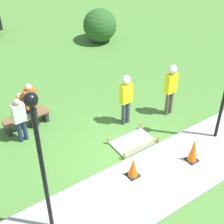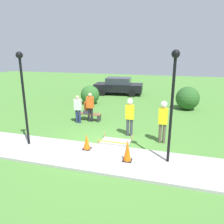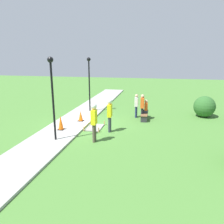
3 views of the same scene
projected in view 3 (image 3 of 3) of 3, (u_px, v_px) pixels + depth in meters
ground_plane at (89, 125)px, 13.52m from camera, size 60.00×60.00×0.00m
sidewalk at (71, 123)px, 13.73m from camera, size 28.00×2.25×0.10m
wet_concrete_patch at (95, 127)px, 12.90m from camera, size 1.39×0.92×0.27m
traffic_cone_near_patch at (81, 116)px, 13.91m from camera, size 0.34×0.34×0.64m
traffic_cone_far_patch at (61, 123)px, 12.24m from camera, size 0.34×0.34×0.81m
park_bench at (145, 115)px, 14.62m from camera, size 1.56×0.44×0.44m
person_seated_on_bench at (146, 108)px, 14.55m from camera, size 0.36×0.44×0.89m
worker_supervisor at (110, 112)px, 12.01m from camera, size 0.40×0.27×1.89m
worker_assistant at (94, 118)px, 10.57m from camera, size 0.40×0.28×1.96m
bystander_in_orange_shirt at (142, 106)px, 14.29m from camera, size 0.40×0.23×1.72m
bystander_in_gray_shirt at (136, 104)px, 14.95m from camera, size 0.40×0.22×1.62m
lamppost_near at (52, 87)px, 10.24m from camera, size 0.28×0.28×4.01m
lamppost_far at (89, 77)px, 15.92m from camera, size 0.28×0.28×3.94m
shrub_rounded_near at (204, 107)px, 15.13m from camera, size 1.46×1.46×1.46m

